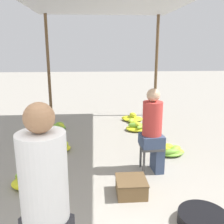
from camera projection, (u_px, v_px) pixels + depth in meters
canopy_post_back_left at (49, 68)px, 6.74m from camera, size 0.08×0.08×2.77m
canopy_post_back_right at (156, 67)px, 6.95m from camera, size 0.08×0.08×2.77m
vendor_foreground at (46, 206)px, 1.76m from camera, size 0.44×0.44×1.57m
stool at (151, 151)px, 3.91m from camera, size 0.34×0.34×0.42m
vendor_seated at (153, 129)px, 3.83m from camera, size 0.37×0.37×1.32m
basin_black at (203, 219)px, 2.75m from camera, size 0.55×0.55×0.13m
banana_pile_left_0 at (54, 127)px, 6.00m from camera, size 0.64×0.52×0.16m
banana_pile_left_1 at (59, 147)px, 4.76m from camera, size 0.44×0.48×0.17m
banana_pile_left_2 at (28, 181)px, 3.53m from camera, size 0.57×0.52×0.21m
banana_pile_right_0 at (137, 127)px, 5.93m from camera, size 0.52×0.49×0.21m
banana_pile_right_1 at (152, 135)px, 5.34m from camera, size 0.45×0.47×0.24m
banana_pile_right_2 at (132, 118)px, 6.72m from camera, size 0.57×0.59×0.23m
banana_pile_right_3 at (171, 151)px, 4.60m from camera, size 0.55×0.44×0.16m
crate_near at (131, 187)px, 3.32m from camera, size 0.40×0.40×0.22m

